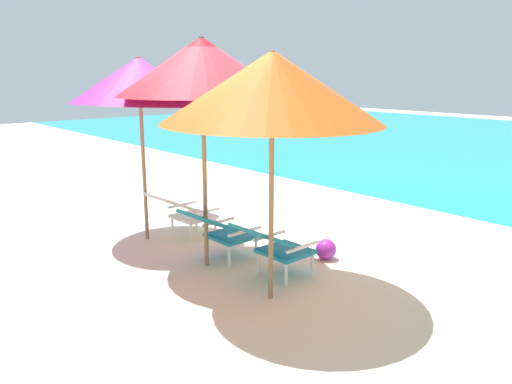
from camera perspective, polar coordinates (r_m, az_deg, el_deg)
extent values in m
plane|color=beige|center=(9.23, 17.13, -1.12)|extent=(40.00, 40.00, 0.00)
cube|color=silver|center=(6.99, -7.17, -2.80)|extent=(0.54, 0.52, 0.04)
cube|color=silver|center=(6.72, -9.73, -1.18)|extent=(0.54, 0.54, 0.27)
cylinder|color=white|center=(7.33, -6.86, -3.27)|extent=(0.04, 0.04, 0.26)
cylinder|color=white|center=(6.99, -4.67, -4.02)|extent=(0.04, 0.04, 0.26)
cylinder|color=white|center=(7.09, -9.57, -3.92)|extent=(0.04, 0.04, 0.26)
cylinder|color=white|center=(6.75, -7.44, -4.74)|extent=(0.04, 0.04, 0.26)
cube|color=white|center=(7.17, -8.45, -1.45)|extent=(0.05, 0.50, 0.03)
cube|color=white|center=(6.76, -5.88, -2.27)|extent=(0.05, 0.50, 0.03)
cube|color=teal|center=(6.14, -2.83, -5.03)|extent=(0.52, 0.50, 0.04)
cube|color=teal|center=(5.85, -5.67, -3.26)|extent=(0.52, 0.52, 0.27)
cylinder|color=white|center=(6.47, -2.57, -5.44)|extent=(0.04, 0.04, 0.26)
cylinder|color=white|center=(6.15, 0.01, -6.44)|extent=(0.04, 0.04, 0.26)
cylinder|color=white|center=(6.23, -5.60, -6.24)|extent=(0.04, 0.04, 0.26)
cylinder|color=white|center=(5.90, -3.08, -7.35)|extent=(0.04, 0.04, 0.26)
cube|color=white|center=(6.30, -4.32, -3.43)|extent=(0.03, 0.50, 0.03)
cube|color=white|center=(5.91, -1.27, -4.53)|extent=(0.03, 0.50, 0.03)
cube|color=teal|center=(5.62, 3.39, -6.79)|extent=(0.53, 0.51, 0.04)
cube|color=teal|center=(5.29, 0.64, -4.98)|extent=(0.53, 0.52, 0.27)
cylinder|color=white|center=(5.96, 3.29, -7.14)|extent=(0.04, 0.04, 0.26)
cylinder|color=white|center=(5.68, 6.47, -8.26)|extent=(0.04, 0.04, 0.26)
cylinder|color=white|center=(5.69, 0.28, -8.14)|extent=(0.04, 0.04, 0.26)
cylinder|color=white|center=(5.39, 3.47, -9.40)|extent=(0.04, 0.04, 0.26)
cube|color=white|center=(5.76, 1.56, -5.02)|extent=(0.04, 0.50, 0.03)
cube|color=white|center=(5.41, 5.38, -6.29)|extent=(0.04, 0.50, 0.03)
cylinder|color=olive|center=(6.81, -12.72, 2.15)|extent=(0.05, 0.05, 1.86)
cone|color=purple|center=(6.69, -13.25, 12.31)|extent=(1.98, 2.00, 0.69)
sphere|color=#4C3823|center=(6.69, -13.38, 14.67)|extent=(0.07, 0.07, 0.07)
cylinder|color=olive|center=(5.72, -5.89, 1.08)|extent=(0.05, 0.05, 2.01)
cone|color=red|center=(5.59, -6.22, 14.11)|extent=(1.96, 1.96, 0.64)
sphere|color=#4C3823|center=(5.60, -6.29, 17.03)|extent=(0.07, 0.07, 0.07)
cylinder|color=olive|center=(4.85, 1.75, -2.39)|extent=(0.05, 0.05, 1.80)
cone|color=#EA5619|center=(4.67, 1.86, 11.91)|extent=(2.46, 2.46, 0.68)
sphere|color=#4C3823|center=(4.67, 1.88, 15.58)|extent=(0.07, 0.07, 0.07)
sphere|color=purple|center=(6.18, 8.02, -6.52)|extent=(0.26, 0.26, 0.26)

